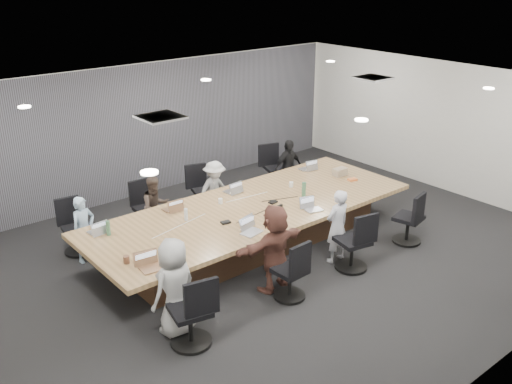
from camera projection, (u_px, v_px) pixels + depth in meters
floor at (271, 255)px, 9.89m from camera, size 10.00×8.00×0.00m
ceiling at (272, 95)px, 8.84m from camera, size 10.00×8.00×0.00m
wall_back at (149, 129)px, 12.22m from camera, size 10.00×0.00×2.80m
wall_front at (501, 275)px, 6.51m from camera, size 10.00×0.00×2.80m
wall_right at (446, 127)px, 12.32m from camera, size 0.00×8.00×2.80m
curtain at (151, 129)px, 12.17m from camera, size 9.80×0.04×2.80m
conference_table at (252, 224)px, 10.10m from camera, size 6.00×2.20×0.74m
chair_0 at (77, 233)px, 9.83m from camera, size 0.58×0.58×0.76m
chair_1 at (147, 213)px, 10.64m from camera, size 0.52×0.52×0.73m
chair_2 at (205, 194)px, 11.41m from camera, size 0.67×0.67×0.79m
chair_3 at (277, 172)px, 12.53m from camera, size 0.74×0.74×0.87m
chair_4 at (190, 316)px, 7.43m from camera, size 0.70×0.70×0.87m
chair_5 at (290, 275)px, 8.49m from camera, size 0.53×0.53×0.76m
chair_6 at (352, 245)px, 9.30m from camera, size 0.68×0.68×0.84m
chair_7 at (408, 222)px, 10.19m from camera, size 0.65×0.65×0.80m
person_0 at (84, 229)px, 9.50m from camera, size 0.46×0.35×1.15m
laptop_0 at (97, 231)px, 9.04m from camera, size 0.30×0.22×0.02m
person_1 at (156, 208)px, 10.31m from camera, size 0.60×0.48×1.18m
laptop_1 at (171, 209)px, 9.85m from camera, size 0.30×0.21×0.02m
person_2 at (215, 190)px, 11.08m from camera, size 0.81×0.53×1.18m
laptop_2 at (232, 191)px, 10.63m from camera, size 0.31×0.23×0.02m
person_3 at (288, 168)px, 12.21m from camera, size 0.73×0.32×1.24m
laptop_3 at (306, 169)px, 11.77m from camera, size 0.31×0.23×0.02m
person_4 at (175, 287)px, 7.58m from camera, size 0.75×0.56×1.40m
laptop_4 at (153, 268)px, 7.95m from camera, size 0.38×0.28×0.02m
person_5 at (275, 248)px, 8.63m from camera, size 1.31×0.45×1.40m
laptop_5 at (252, 232)px, 9.00m from camera, size 0.38×0.29×0.02m
person_6 at (337, 226)px, 9.47m from camera, size 0.48×0.32×1.28m
laptop_6 at (314, 210)px, 9.82m from camera, size 0.32×0.26×0.02m
bottle_green_left at (108, 228)px, 8.89m from camera, size 0.07×0.07×0.24m
bottle_green_right at (304, 190)px, 10.35m from camera, size 0.10×0.10×0.28m
bottle_clear at (186, 214)px, 9.42m from camera, size 0.07×0.07×0.20m
cup_white_far at (220, 201)px, 10.08m from camera, size 0.09×0.09×0.10m
cup_white_near at (291, 184)px, 10.83m from camera, size 0.09×0.09×0.10m
mug_brown at (126, 260)px, 8.09m from camera, size 0.10×0.10×0.11m
mic_left at (226, 222)px, 9.34m from camera, size 0.17×0.13×0.03m
mic_right at (273, 202)px, 10.13m from camera, size 0.16×0.12×0.03m
stapler at (279, 207)px, 9.88m from camera, size 0.17×0.07×0.06m
canvas_bag at (340, 172)px, 11.41m from camera, size 0.28×0.18×0.15m
snack_packet at (352, 180)px, 11.17m from camera, size 0.19×0.15×0.04m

